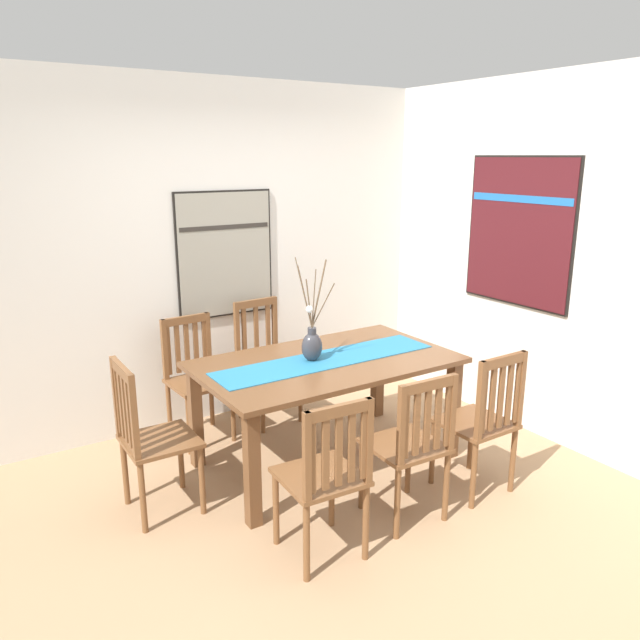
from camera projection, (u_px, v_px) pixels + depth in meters
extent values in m
cube|color=#A37F5B|center=(358.00, 510.00, 3.81)|extent=(6.40, 6.40, 0.03)
cube|color=silver|center=(225.00, 253.00, 4.96)|extent=(6.40, 0.12, 2.70)
cube|color=silver|center=(568.00, 265.00, 4.43)|extent=(0.12, 6.40, 2.70)
cube|color=brown|center=(326.00, 362.00, 4.21)|extent=(1.76, 1.03, 0.03)
cube|color=brown|center=(252.00, 469.00, 3.54)|extent=(0.08, 0.08, 0.72)
cube|color=brown|center=(453.00, 409.00, 4.38)|extent=(0.08, 0.08, 0.72)
cube|color=brown|center=(196.00, 417.00, 4.24)|extent=(0.08, 0.08, 0.72)
cube|color=brown|center=(378.00, 374.00, 5.08)|extent=(0.08, 0.08, 0.72)
cube|color=#236B93|center=(326.00, 359.00, 4.21)|extent=(1.62, 0.36, 0.01)
ellipsoid|color=#333338|center=(312.00, 347.00, 4.16)|extent=(0.15, 0.13, 0.20)
cylinder|color=#333338|center=(312.00, 331.00, 4.13)|extent=(0.06, 0.06, 0.05)
cylinder|color=brown|center=(323.00, 306.00, 4.08)|extent=(0.13, 0.10, 0.31)
cylinder|color=brown|center=(314.00, 299.00, 4.09)|extent=(0.05, 0.02, 0.40)
cylinder|color=brown|center=(319.00, 294.00, 4.11)|extent=(0.14, 0.04, 0.45)
cylinder|color=brown|center=(305.00, 297.00, 4.12)|extent=(0.04, 0.14, 0.41)
cylinder|color=brown|center=(313.00, 306.00, 4.10)|extent=(0.04, 0.02, 0.29)
cylinder|color=brown|center=(304.00, 293.00, 4.08)|extent=(0.08, 0.10, 0.48)
cylinder|color=brown|center=(309.00, 304.00, 4.08)|extent=(0.04, 0.02, 0.34)
sphere|color=white|center=(309.00, 309.00, 4.04)|extent=(0.05, 0.05, 0.05)
cube|color=brown|center=(199.00, 383.00, 4.62)|extent=(0.44, 0.44, 0.03)
cylinder|color=brown|center=(233.00, 414.00, 4.65)|extent=(0.04, 0.04, 0.45)
cylinder|color=brown|center=(189.00, 426.00, 4.44)|extent=(0.04, 0.04, 0.45)
cylinder|color=brown|center=(211.00, 399.00, 4.93)|extent=(0.04, 0.04, 0.45)
cylinder|color=brown|center=(169.00, 410.00, 4.72)|extent=(0.04, 0.04, 0.45)
cube|color=brown|center=(208.00, 341.00, 4.81)|extent=(0.04, 0.04, 0.47)
cube|color=brown|center=(165.00, 350.00, 4.60)|extent=(0.04, 0.04, 0.47)
cube|color=brown|center=(185.00, 320.00, 4.65)|extent=(0.38, 0.06, 0.06)
cube|color=brown|center=(205.00, 344.00, 4.80)|extent=(0.04, 0.02, 0.38)
cube|color=brown|center=(196.00, 346.00, 4.75)|extent=(0.04, 0.02, 0.38)
cube|color=brown|center=(187.00, 347.00, 4.71)|extent=(0.04, 0.02, 0.38)
cube|color=brown|center=(178.00, 349.00, 4.66)|extent=(0.04, 0.02, 0.38)
cube|color=brown|center=(168.00, 351.00, 4.62)|extent=(0.04, 0.02, 0.38)
cube|color=brown|center=(405.00, 445.00, 3.63)|extent=(0.44, 0.44, 0.03)
cylinder|color=brown|center=(362.00, 475.00, 3.75)|extent=(0.04, 0.04, 0.45)
cylinder|color=brown|center=(408.00, 461.00, 3.92)|extent=(0.04, 0.04, 0.45)
cylinder|color=brown|center=(397.00, 503.00, 3.45)|extent=(0.04, 0.04, 0.45)
cylinder|color=brown|center=(446.00, 486.00, 3.62)|extent=(0.04, 0.04, 0.45)
cube|color=brown|center=(401.00, 426.00, 3.32)|extent=(0.04, 0.04, 0.46)
cube|color=brown|center=(452.00, 412.00, 3.49)|extent=(0.04, 0.04, 0.46)
cube|color=brown|center=(429.00, 385.00, 3.35)|extent=(0.38, 0.05, 0.06)
cube|color=brown|center=(405.00, 427.00, 3.33)|extent=(0.04, 0.02, 0.37)
cube|color=brown|center=(416.00, 424.00, 3.37)|extent=(0.04, 0.02, 0.37)
cube|color=brown|center=(427.00, 421.00, 3.41)|extent=(0.04, 0.02, 0.37)
cube|color=brown|center=(438.00, 418.00, 3.44)|extent=(0.04, 0.02, 0.37)
cube|color=brown|center=(448.00, 416.00, 3.48)|extent=(0.04, 0.02, 0.37)
cube|color=brown|center=(269.00, 367.00, 4.96)|extent=(0.45, 0.45, 0.03)
cylinder|color=brown|center=(300.00, 396.00, 4.99)|extent=(0.04, 0.04, 0.45)
cylinder|color=brown|center=(263.00, 406.00, 4.78)|extent=(0.04, 0.04, 0.45)
cylinder|color=brown|center=(276.00, 383.00, 5.27)|extent=(0.04, 0.04, 0.45)
cylinder|color=brown|center=(240.00, 392.00, 5.06)|extent=(0.04, 0.04, 0.45)
cube|color=brown|center=(275.00, 326.00, 5.14)|extent=(0.04, 0.04, 0.52)
cube|color=brown|center=(237.00, 334.00, 4.94)|extent=(0.04, 0.04, 0.52)
cube|color=brown|center=(255.00, 303.00, 4.98)|extent=(0.38, 0.06, 0.06)
cube|color=brown|center=(268.00, 329.00, 5.11)|extent=(0.04, 0.02, 0.43)
cube|color=brown|center=(256.00, 332.00, 5.04)|extent=(0.04, 0.02, 0.43)
cube|color=brown|center=(244.00, 334.00, 4.98)|extent=(0.04, 0.02, 0.43)
cube|color=brown|center=(475.00, 423.00, 3.93)|extent=(0.42, 0.42, 0.03)
cylinder|color=brown|center=(433.00, 452.00, 4.04)|extent=(0.04, 0.04, 0.45)
cylinder|color=brown|center=(471.00, 439.00, 4.23)|extent=(0.04, 0.04, 0.45)
cylinder|color=brown|center=(473.00, 475.00, 3.75)|extent=(0.04, 0.04, 0.45)
cylinder|color=brown|center=(513.00, 460.00, 3.94)|extent=(0.04, 0.04, 0.45)
cube|color=brown|center=(480.00, 401.00, 3.61)|extent=(0.04, 0.04, 0.49)
cube|color=brown|center=(521.00, 389.00, 3.80)|extent=(0.04, 0.04, 0.49)
cube|color=brown|center=(504.00, 361.00, 3.65)|extent=(0.38, 0.03, 0.06)
cube|color=brown|center=(483.00, 402.00, 3.63)|extent=(0.04, 0.02, 0.40)
cube|color=brown|center=(492.00, 400.00, 3.67)|extent=(0.04, 0.02, 0.40)
cube|color=brown|center=(501.00, 397.00, 3.71)|extent=(0.04, 0.02, 0.40)
cube|color=brown|center=(509.00, 394.00, 3.75)|extent=(0.04, 0.02, 0.40)
cube|color=brown|center=(517.00, 392.00, 3.79)|extent=(0.04, 0.02, 0.40)
cube|color=brown|center=(160.00, 441.00, 3.68)|extent=(0.42, 0.42, 0.03)
cylinder|color=brown|center=(181.00, 456.00, 3.98)|extent=(0.04, 0.04, 0.45)
cylinder|color=brown|center=(202.00, 480.00, 3.69)|extent=(0.04, 0.04, 0.45)
cylinder|color=brown|center=(125.00, 471.00, 3.80)|extent=(0.04, 0.04, 0.45)
cylinder|color=brown|center=(143.00, 498.00, 3.50)|extent=(0.04, 0.04, 0.45)
cube|color=brown|center=(117.00, 397.00, 3.66)|extent=(0.04, 0.04, 0.51)
cube|color=brown|center=(134.00, 418.00, 3.37)|extent=(0.04, 0.04, 0.51)
cube|color=brown|center=(122.00, 370.00, 3.46)|extent=(0.03, 0.38, 0.06)
cube|color=brown|center=(118.00, 400.00, 3.64)|extent=(0.02, 0.04, 0.42)
cube|color=brown|center=(122.00, 405.00, 3.58)|extent=(0.02, 0.04, 0.42)
cube|color=brown|center=(125.00, 409.00, 3.52)|extent=(0.02, 0.04, 0.42)
cube|color=brown|center=(129.00, 414.00, 3.46)|extent=(0.02, 0.04, 0.42)
cube|color=brown|center=(133.00, 418.00, 3.40)|extent=(0.02, 0.04, 0.42)
cube|color=brown|center=(320.00, 476.00, 3.27)|extent=(0.44, 0.44, 0.03)
cylinder|color=brown|center=(276.00, 508.00, 3.40)|extent=(0.04, 0.04, 0.45)
cylinder|color=brown|center=(332.00, 491.00, 3.57)|extent=(0.04, 0.04, 0.45)
cylinder|color=brown|center=(307.00, 543.00, 3.10)|extent=(0.04, 0.04, 0.45)
cylinder|color=brown|center=(366.00, 522.00, 3.27)|extent=(0.04, 0.04, 0.45)
cube|color=brown|center=(307.00, 457.00, 2.97)|extent=(0.04, 0.04, 0.47)
cube|color=brown|center=(369.00, 441.00, 3.14)|extent=(0.04, 0.04, 0.47)
cube|color=brown|center=(339.00, 411.00, 3.00)|extent=(0.38, 0.05, 0.06)
cube|color=brown|center=(312.00, 459.00, 2.98)|extent=(0.04, 0.02, 0.38)
cube|color=brown|center=(325.00, 455.00, 3.02)|extent=(0.04, 0.02, 0.38)
cube|color=brown|center=(339.00, 451.00, 3.05)|extent=(0.04, 0.02, 0.38)
cube|color=brown|center=(352.00, 448.00, 3.09)|extent=(0.04, 0.02, 0.38)
cube|color=brown|center=(364.00, 445.00, 3.13)|extent=(0.04, 0.02, 0.38)
cube|color=black|center=(225.00, 254.00, 4.90)|extent=(0.81, 0.04, 1.00)
cube|color=gray|center=(226.00, 254.00, 4.88)|extent=(0.78, 0.01, 0.97)
cube|color=#2D2823|center=(225.00, 227.00, 4.82)|extent=(0.75, 0.00, 0.04)
cube|color=black|center=(520.00, 232.00, 4.67)|extent=(0.04, 0.98, 1.13)
cube|color=#471419|center=(518.00, 232.00, 4.66)|extent=(0.01, 0.95, 1.10)
cube|color=#1E60A8|center=(520.00, 199.00, 4.59)|extent=(0.00, 0.92, 0.05)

